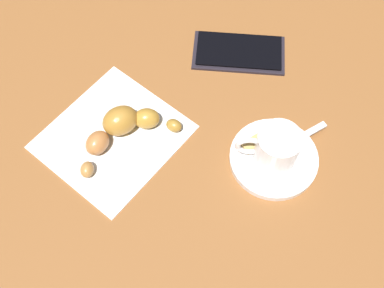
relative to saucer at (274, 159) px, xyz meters
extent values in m
plane|color=brown|center=(0.13, 0.04, -0.01)|extent=(1.80, 1.80, 0.00)
cylinder|color=white|center=(0.00, 0.00, 0.00)|extent=(0.12, 0.12, 0.01)
cylinder|color=white|center=(0.00, 0.00, 0.03)|extent=(0.06, 0.06, 0.06)
cylinder|color=#3E290F|center=(0.00, 0.00, 0.04)|extent=(0.05, 0.05, 0.00)
torus|color=white|center=(0.03, 0.01, 0.03)|extent=(0.04, 0.02, 0.04)
cube|color=silver|center=(-0.02, -0.03, 0.01)|extent=(0.07, 0.10, 0.00)
ellipsoid|color=silver|center=(0.02, 0.03, 0.01)|extent=(0.03, 0.03, 0.01)
cube|color=tan|center=(0.03, -0.02, 0.01)|extent=(0.05, 0.06, 0.01)
cube|color=white|center=(0.22, 0.06, 0.00)|extent=(0.21, 0.22, 0.00)
ellipsoid|color=olive|center=(0.14, 0.01, 0.01)|extent=(0.02, 0.02, 0.02)
ellipsoid|color=#AB7C2D|center=(0.18, 0.02, 0.01)|extent=(0.05, 0.04, 0.03)
ellipsoid|color=#A9752C|center=(0.21, 0.05, 0.02)|extent=(0.06, 0.07, 0.04)
ellipsoid|color=#B36F3B|center=(0.23, 0.08, 0.01)|extent=(0.03, 0.04, 0.03)
ellipsoid|color=#AA773D|center=(0.22, 0.12, 0.01)|extent=(0.03, 0.03, 0.02)
cube|color=black|center=(0.11, -0.15, 0.00)|extent=(0.16, 0.12, 0.01)
cube|color=black|center=(0.11, -0.15, 0.00)|extent=(0.15, 0.10, 0.00)
camera|label=1|loc=(-0.02, 0.31, 0.59)|focal=44.95mm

